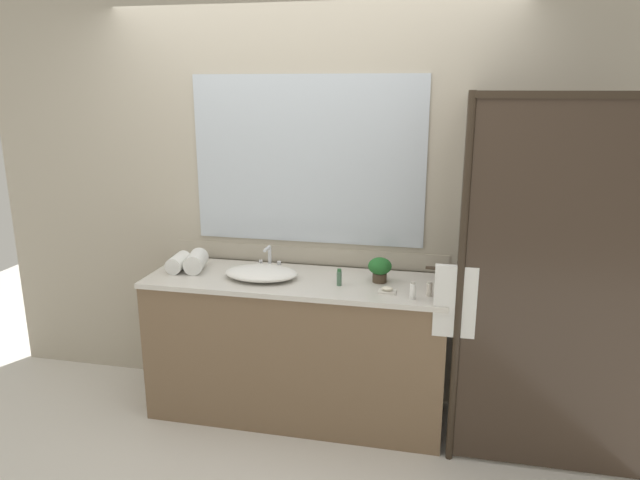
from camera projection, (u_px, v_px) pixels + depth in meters
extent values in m
plane|color=silver|center=(297.00, 412.00, 3.69)|extent=(8.00, 8.00, 0.00)
cube|color=#B2A893|center=(309.00, 202.00, 3.69)|extent=(4.40, 0.05, 2.60)
cube|color=#B2A893|center=(308.00, 256.00, 3.75)|extent=(1.80, 0.01, 0.11)
cube|color=silver|center=(307.00, 161.00, 3.59)|extent=(1.47, 0.01, 1.04)
cube|color=brown|center=(297.00, 349.00, 3.59)|extent=(1.80, 0.56, 0.87)
cube|color=beige|center=(296.00, 281.00, 3.47)|extent=(1.80, 0.58, 0.03)
cylinder|color=#2D2319|center=(460.00, 290.00, 2.99)|extent=(0.04, 0.04, 2.00)
cube|color=#2D2319|center=(586.00, 95.00, 2.63)|extent=(1.00, 0.04, 0.04)
cube|color=#382B21|center=(563.00, 297.00, 2.88)|extent=(0.96, 0.01, 1.96)
cube|color=#382B21|center=(459.00, 273.00, 3.25)|extent=(0.01, 0.57, 1.96)
cylinder|color=#2D2319|center=(457.00, 269.00, 2.97)|extent=(0.32, 0.02, 0.02)
cube|color=white|center=(455.00, 301.00, 3.02)|extent=(0.22, 0.04, 0.39)
ellipsoid|color=white|center=(261.00, 273.00, 3.46)|extent=(0.44, 0.31, 0.07)
cube|color=silver|center=(270.00, 268.00, 3.64)|extent=(0.17, 0.04, 0.02)
cylinder|color=silver|center=(270.00, 257.00, 3.62)|extent=(0.02, 0.02, 0.13)
cylinder|color=silver|center=(267.00, 249.00, 3.55)|extent=(0.02, 0.10, 0.02)
cylinder|color=silver|center=(261.00, 263.00, 3.64)|extent=(0.02, 0.02, 0.04)
cylinder|color=silver|center=(279.00, 264.00, 3.62)|extent=(0.02, 0.02, 0.04)
cylinder|color=#473828|center=(380.00, 277.00, 3.40)|extent=(0.08, 0.08, 0.06)
ellipsoid|color=#226127|center=(380.00, 266.00, 3.39)|extent=(0.14, 0.14, 0.10)
cube|color=silver|center=(387.00, 292.00, 3.23)|extent=(0.10, 0.07, 0.01)
ellipsoid|color=silver|center=(387.00, 289.00, 3.22)|extent=(0.07, 0.04, 0.02)
cylinder|color=#4C7056|center=(339.00, 278.00, 3.34)|extent=(0.03, 0.03, 0.09)
cylinder|color=#2D6638|center=(339.00, 270.00, 3.32)|extent=(0.02, 0.02, 0.02)
cylinder|color=white|center=(413.00, 292.00, 3.12)|extent=(0.03, 0.03, 0.09)
cylinder|color=#B7B2A8|center=(413.00, 283.00, 3.11)|extent=(0.02, 0.02, 0.01)
cylinder|color=silver|center=(429.00, 290.00, 3.17)|extent=(0.03, 0.03, 0.07)
cylinder|color=#B7B2A8|center=(430.00, 283.00, 3.16)|extent=(0.03, 0.03, 0.01)
cylinder|color=white|center=(178.00, 262.00, 3.61)|extent=(0.12, 0.21, 0.10)
cylinder|color=white|center=(196.00, 261.00, 3.61)|extent=(0.16, 0.23, 0.12)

